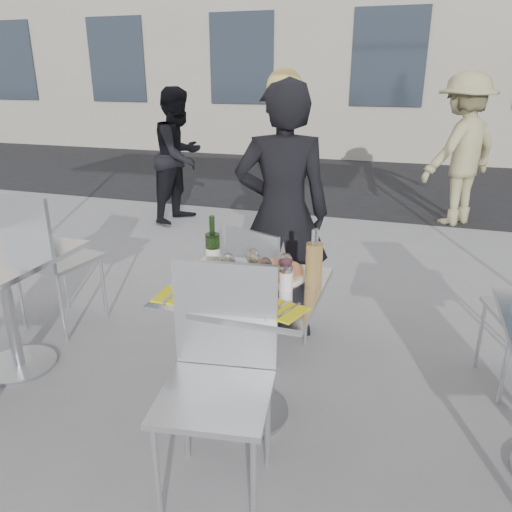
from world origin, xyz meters
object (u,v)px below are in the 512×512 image
(chair_near, at_px, (220,363))
(woman_diner, at_px, (282,214))
(wineglass_white_a, at_px, (228,263))
(napkin_left, at_px, (176,295))
(wineglass_white_b, at_px, (253,258))
(pizza_near, at_px, (236,296))
(wine_bottle, at_px, (213,250))
(main_table, at_px, (247,324))
(chair_far, at_px, (262,281))
(pedestrian_a, at_px, (179,156))
(wineglass_red_b, at_px, (286,262))
(wineglass_red_a, at_px, (265,267))
(side_chair_lfar, at_px, (44,251))
(side_table_left, at_px, (5,287))
(sugar_shaker, at_px, (286,279))
(pizza_far, at_px, (274,271))
(salad_plate, at_px, (251,276))
(napkin_right, at_px, (282,310))
(carafe, at_px, (314,264))
(pedestrian_b, at_px, (461,150))

(chair_near, relative_size, woman_diner, 0.58)
(wineglass_white_a, xyz_separation_m, napkin_left, (-0.18, -0.21, -0.11))
(wineglass_white_a, distance_m, wineglass_white_b, 0.14)
(chair_near, xyz_separation_m, pizza_near, (-0.03, 0.29, 0.18))
(chair_near, relative_size, wine_bottle, 3.35)
(main_table, relative_size, chair_far, 0.88)
(pedestrian_a, height_order, wineglass_red_b, pedestrian_a)
(wineglass_white_a, xyz_separation_m, wineglass_red_a, (0.19, -0.00, 0.00))
(main_table, xyz_separation_m, wineglass_red_a, (0.10, -0.01, 0.32))
(wineglass_red_a, bearing_deg, wineglass_white_b, 132.79)
(chair_near, height_order, side_chair_lfar, side_chair_lfar)
(side_table_left, bearing_deg, sugar_shaker, 0.43)
(chair_near, relative_size, wineglass_white_b, 6.27)
(pizza_far, relative_size, napkin_left, 1.71)
(sugar_shaker, relative_size, napkin_left, 0.53)
(salad_plate, relative_size, wineglass_red_a, 1.40)
(wineglass_red_b, bearing_deg, woman_diner, 106.07)
(pizza_near, relative_size, wineglass_red_a, 2.16)
(sugar_shaker, distance_m, napkin_left, 0.52)
(wine_bottle, height_order, napkin_right, wine_bottle)
(side_table_left, xyz_separation_m, pizza_near, (1.50, -0.15, 0.22))
(side_table_left, xyz_separation_m, wine_bottle, (1.27, 0.13, 0.32))
(side_chair_lfar, bearing_deg, napkin_right, 168.46)
(side_chair_lfar, relative_size, wine_bottle, 3.41)
(side_chair_lfar, distance_m, wineglass_red_a, 1.78)
(wineglass_white_b, bearing_deg, pizza_far, 47.10)
(chair_far, xyz_separation_m, wineglass_white_b, (0.11, -0.53, 0.35))
(main_table, height_order, salad_plate, salad_plate)
(side_chair_lfar, distance_m, wineglass_red_b, 1.83)
(woman_diner, height_order, pizza_near, woman_diner)
(side_chair_lfar, xyz_separation_m, wineglass_white_b, (1.60, -0.37, 0.26))
(chair_far, xyz_separation_m, pizza_far, (0.19, -0.44, 0.26))
(pedestrian_a, height_order, wineglass_white_b, pedestrian_a)
(chair_far, relative_size, wineglass_white_b, 5.44)
(napkin_left, relative_size, napkin_right, 0.88)
(pedestrian_a, xyz_separation_m, wine_bottle, (1.75, -3.19, 0.07))
(woman_diner, relative_size, wineglass_white_b, 10.80)
(wineglass_red_a, bearing_deg, pedestrian_a, 121.97)
(wineglass_red_a, relative_size, napkin_left, 0.79)
(carafe, relative_size, wineglass_red_b, 1.84)
(salad_plate, bearing_deg, pizza_near, -92.24)
(side_chair_lfar, height_order, wine_bottle, wine_bottle)
(main_table, relative_size, woman_diner, 0.44)
(wineglass_white_b, distance_m, wineglass_red_b, 0.17)
(chair_near, bearing_deg, wineglass_red_b, 66.45)
(pedestrian_a, distance_m, wineglass_red_b, 3.89)
(pizza_far, distance_m, wineglass_red_b, 0.16)
(wine_bottle, bearing_deg, pizza_near, -50.86)
(woman_diner, xyz_separation_m, pizza_far, (0.16, -0.76, -0.08))
(pedestrian_b, relative_size, sugar_shaker, 16.32)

